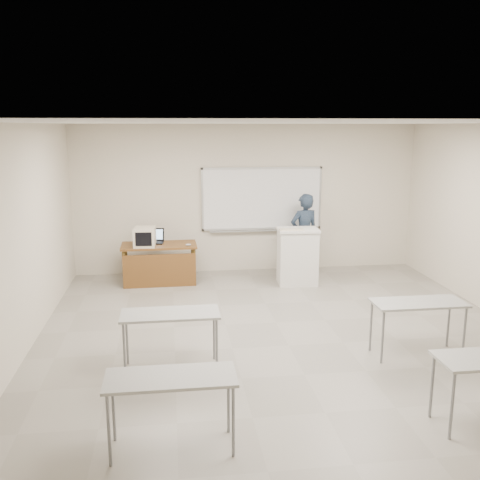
{
  "coord_description": "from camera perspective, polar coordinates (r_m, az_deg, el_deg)",
  "views": [
    {
      "loc": [
        -1.56,
        -6.74,
        2.97
      ],
      "look_at": [
        -0.39,
        2.2,
        1.03
      ],
      "focal_mm": 40.0,
      "sensor_mm": 36.0,
      "label": 1
    }
  ],
  "objects": [
    {
      "name": "crt_monitor",
      "position": [
        10.13,
        -10.1,
        0.33
      ],
      "size": [
        0.39,
        0.44,
        0.37
      ],
      "rotation": [
        0.0,
        0.0,
        -0.08
      ],
      "color": "beige",
      "rests_on": "instructor_desk"
    },
    {
      "name": "instructor_desk",
      "position": [
        10.22,
        -8.62,
        -1.73
      ],
      "size": [
        1.42,
        0.71,
        0.75
      ],
      "rotation": [
        0.0,
        0.0,
        0.02
      ],
      "color": "brown",
      "rests_on": "floor"
    },
    {
      "name": "presenter",
      "position": [
        10.84,
        6.84,
        0.62
      ],
      "size": [
        0.68,
        0.53,
        1.64
      ],
      "primitive_type": "imported",
      "rotation": [
        0.0,
        0.0,
        3.39
      ],
      "color": "black",
      "rests_on": "floor"
    },
    {
      "name": "laptop",
      "position": [
        10.43,
        -9.19,
        0.04
      ],
      "size": [
        0.36,
        0.33,
        0.26
      ],
      "rotation": [
        0.0,
        0.0,
        -0.13
      ],
      "color": "black",
      "rests_on": "instructor_desk"
    },
    {
      "name": "podium",
      "position": [
        10.18,
        6.15,
        -1.74
      ],
      "size": [
        0.76,
        0.55,
        1.07
      ],
      "rotation": [
        0.0,
        0.0,
        -0.06
      ],
      "color": "silver",
      "rests_on": "floor"
    },
    {
      "name": "keyboard",
      "position": [
        9.92,
        5.53,
        1.11
      ],
      "size": [
        0.45,
        0.15,
        0.02
      ],
      "primitive_type": "cube",
      "rotation": [
        0.0,
        0.0,
        -0.01
      ],
      "color": "beige",
      "rests_on": "podium"
    },
    {
      "name": "mouse",
      "position": [
        10.08,
        -5.54,
        -0.51
      ],
      "size": [
        0.11,
        0.08,
        0.04
      ],
      "primitive_type": "ellipsoid",
      "rotation": [
        0.0,
        0.0,
        0.16
      ],
      "color": "#A5A9AE",
      "rests_on": "instructor_desk"
    },
    {
      "name": "floor",
      "position": [
        7.53,
        5.2,
        -11.17
      ],
      "size": [
        7.0,
        8.0,
        0.01
      ],
      "primitive_type": "cube",
      "color": "gray",
      "rests_on": "ground"
    },
    {
      "name": "student_desks",
      "position": [
        6.06,
        8.14,
        -10.26
      ],
      "size": [
        4.4,
        2.2,
        0.73
      ],
      "color": "#A5A6A1",
      "rests_on": "floor"
    },
    {
      "name": "whiteboard",
      "position": [
        10.97,
        2.36,
        4.33
      ],
      "size": [
        2.48,
        0.1,
        1.31
      ],
      "color": "white",
      "rests_on": "floor"
    }
  ]
}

